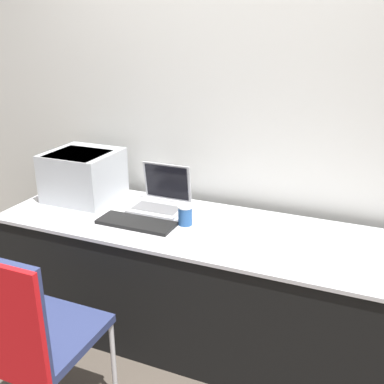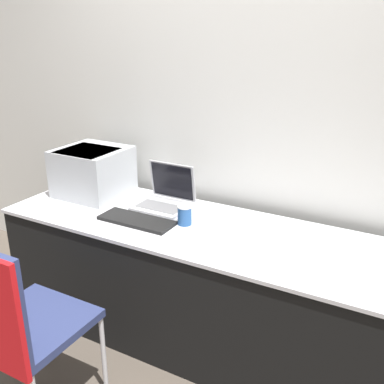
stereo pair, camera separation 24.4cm
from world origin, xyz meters
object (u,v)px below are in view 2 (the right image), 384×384
at_px(printer, 93,170).
at_px(chair, 5,316).
at_px(coffee_cup, 185,215).
at_px(laptop_left, 165,198).
at_px(external_keyboard, 137,220).

height_order(printer, chair, printer).
distance_m(printer, coffee_cup, 0.77).
height_order(laptop_left, coffee_cup, laptop_left).
bearing_deg(coffee_cup, chair, -109.26).
bearing_deg(coffee_cup, printer, 170.50).
xyz_separation_m(laptop_left, external_keyboard, (-0.02, -0.28, -0.05)).
xyz_separation_m(external_keyboard, chair, (-0.08, -0.84, -0.13)).
relative_size(coffee_cup, chair, 0.11).
bearing_deg(chair, coffee_cup, 70.74).
relative_size(printer, coffee_cup, 3.72).
distance_m(laptop_left, chair, 1.14).
relative_size(printer, external_keyboard, 0.94).
bearing_deg(laptop_left, external_keyboard, -93.14).
relative_size(external_keyboard, coffee_cup, 3.98).
relative_size(laptop_left, chair, 0.32).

